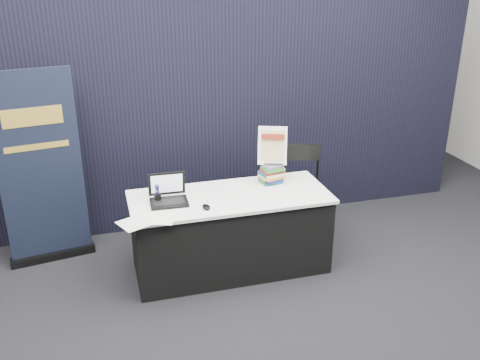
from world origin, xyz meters
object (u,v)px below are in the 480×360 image
object	(u,v)px
display_table	(230,232)
pullup_banner	(42,181)
laptop	(168,196)
info_sign	(272,146)
stacking_chair	(304,191)
book_stack_short	(271,177)
book_stack_tall	(273,174)

from	to	relation	value
display_table	pullup_banner	size ratio (longest dim) A/B	0.97
laptop	pullup_banner	bearing A→B (deg)	152.71
info_sign	stacking_chair	distance (m)	0.68
info_sign	stacking_chair	bearing A→B (deg)	33.94
book_stack_short	pullup_banner	distance (m)	2.12
display_table	laptop	distance (m)	0.70
book_stack_short	info_sign	world-z (taller)	info_sign
book_stack_tall	info_sign	world-z (taller)	info_sign
book_stack_tall	book_stack_short	world-z (taller)	book_stack_tall
display_table	laptop	world-z (taller)	laptop
display_table	stacking_chair	size ratio (longest dim) A/B	1.80
laptop	pullup_banner	distance (m)	1.24
book_stack_short	stacking_chair	bearing A→B (deg)	16.06
book_stack_tall	stacking_chair	distance (m)	0.49
pullup_banner	stacking_chair	distance (m)	2.51
info_sign	stacking_chair	xyz separation A→B (m)	(0.38, 0.10, -0.55)
pullup_banner	stacking_chair	size ratio (longest dim) A/B	1.85
info_sign	pullup_banner	size ratio (longest dim) A/B	0.20
display_table	book_stack_short	world-z (taller)	book_stack_short
stacking_chair	book_stack_tall	bearing A→B (deg)	-143.01
laptop	book_stack_short	xyz separation A→B (m)	(1.00, 0.18, -0.00)
display_table	book_stack_short	xyz separation A→B (m)	(0.45, 0.19, 0.43)
laptop	book_stack_short	bearing A→B (deg)	12.58
laptop	book_stack_tall	world-z (taller)	laptop
laptop	info_sign	size ratio (longest dim) A/B	0.91
laptop	stacking_chair	bearing A→B (deg)	14.36
book_stack_tall	stacking_chair	bearing A→B (deg)	18.51
book_stack_short	pullup_banner	world-z (taller)	pullup_banner
book_stack_tall	stacking_chair	size ratio (longest dim) A/B	0.21
display_table	pullup_banner	distance (m)	1.80
book_stack_tall	book_stack_short	xyz separation A→B (m)	(-0.02, 0.01, -0.04)
display_table	book_stack_tall	size ratio (longest dim) A/B	8.65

